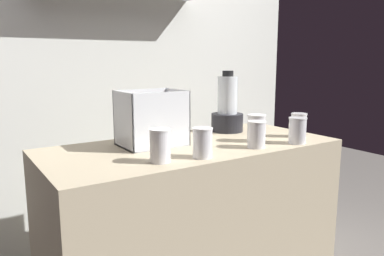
{
  "coord_description": "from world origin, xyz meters",
  "views": [
    {
      "loc": [
        -0.96,
        -1.48,
        1.3
      ],
      "look_at": [
        0.0,
        0.0,
        0.98
      ],
      "focal_mm": 35.44,
      "sensor_mm": 36.0,
      "label": 1
    }
  ],
  "objects_px": {
    "juice_cup_carrot_middle": "(256,136)",
    "juice_cup_mango_rightmost": "(299,127)",
    "carrot_display_bin": "(152,129)",
    "juice_cup_mango_right": "(256,130)",
    "juice_cup_mango_far_right": "(297,132)",
    "juice_cup_beet_left": "(203,144)",
    "blender_pitcher": "(227,110)",
    "juice_cup_orange_far_left": "(160,148)"
  },
  "relations": [
    {
      "from": "juice_cup_orange_far_left",
      "to": "juice_cup_mango_far_right",
      "type": "height_order",
      "value": "juice_cup_orange_far_left"
    },
    {
      "from": "juice_cup_mango_far_right",
      "to": "juice_cup_orange_far_left",
      "type": "bearing_deg",
      "value": 175.27
    },
    {
      "from": "blender_pitcher",
      "to": "juice_cup_carrot_middle",
      "type": "height_order",
      "value": "blender_pitcher"
    },
    {
      "from": "carrot_display_bin",
      "to": "blender_pitcher",
      "type": "bearing_deg",
      "value": 9.45
    },
    {
      "from": "juice_cup_orange_far_left",
      "to": "juice_cup_carrot_middle",
      "type": "relative_size",
      "value": 1.08
    },
    {
      "from": "juice_cup_carrot_middle",
      "to": "juice_cup_mango_rightmost",
      "type": "xyz_separation_m",
      "value": [
        0.36,
        0.07,
        -0.0
      ]
    },
    {
      "from": "carrot_display_bin",
      "to": "juice_cup_mango_rightmost",
      "type": "distance_m",
      "value": 0.77
    },
    {
      "from": "juice_cup_mango_far_right",
      "to": "carrot_display_bin",
      "type": "bearing_deg",
      "value": 149.84
    },
    {
      "from": "carrot_display_bin",
      "to": "blender_pitcher",
      "type": "distance_m",
      "value": 0.52
    },
    {
      "from": "juice_cup_mango_right",
      "to": "juice_cup_carrot_middle",
      "type": "bearing_deg",
      "value": -132.26
    },
    {
      "from": "juice_cup_carrot_middle",
      "to": "juice_cup_orange_far_left",
      "type": "bearing_deg",
      "value": 177.81
    },
    {
      "from": "carrot_display_bin",
      "to": "juice_cup_carrot_middle",
      "type": "height_order",
      "value": "carrot_display_bin"
    },
    {
      "from": "juice_cup_carrot_middle",
      "to": "juice_cup_mango_right",
      "type": "xyz_separation_m",
      "value": [
        0.09,
        0.1,
        0.0
      ]
    },
    {
      "from": "juice_cup_beet_left",
      "to": "juice_cup_mango_rightmost",
      "type": "relative_size",
      "value": 1.01
    },
    {
      "from": "juice_cup_mango_rightmost",
      "to": "juice_cup_carrot_middle",
      "type": "bearing_deg",
      "value": -169.3
    },
    {
      "from": "juice_cup_carrot_middle",
      "to": "juice_cup_mango_rightmost",
      "type": "relative_size",
      "value": 0.99
    },
    {
      "from": "juice_cup_mango_right",
      "to": "juice_cup_mango_rightmost",
      "type": "bearing_deg",
      "value": -7.63
    },
    {
      "from": "juice_cup_beet_left",
      "to": "juice_cup_mango_far_right",
      "type": "xyz_separation_m",
      "value": [
        0.54,
        -0.03,
        0.0
      ]
    },
    {
      "from": "carrot_display_bin",
      "to": "juice_cup_carrot_middle",
      "type": "distance_m",
      "value": 0.49
    },
    {
      "from": "blender_pitcher",
      "to": "juice_cup_mango_rightmost",
      "type": "distance_m",
      "value": 0.4
    },
    {
      "from": "juice_cup_mango_rightmost",
      "to": "juice_cup_orange_far_left",
      "type": "bearing_deg",
      "value": -176.7
    },
    {
      "from": "juice_cup_mango_far_right",
      "to": "juice_cup_mango_right",
      "type": "bearing_deg",
      "value": 132.79
    },
    {
      "from": "carrot_display_bin",
      "to": "juice_cup_mango_right",
      "type": "relative_size",
      "value": 2.18
    },
    {
      "from": "carrot_display_bin",
      "to": "juice_cup_mango_rightmost",
      "type": "xyz_separation_m",
      "value": [
        0.73,
        -0.24,
        -0.03
      ]
    },
    {
      "from": "juice_cup_mango_rightmost",
      "to": "carrot_display_bin",
      "type": "bearing_deg",
      "value": 161.77
    },
    {
      "from": "juice_cup_mango_right",
      "to": "juice_cup_beet_left",
      "type": "bearing_deg",
      "value": -163.78
    },
    {
      "from": "juice_cup_orange_far_left",
      "to": "juice_cup_mango_rightmost",
      "type": "height_order",
      "value": "juice_cup_orange_far_left"
    },
    {
      "from": "juice_cup_carrot_middle",
      "to": "carrot_display_bin",
      "type": "bearing_deg",
      "value": 140.52
    },
    {
      "from": "juice_cup_carrot_middle",
      "to": "juice_cup_beet_left",
      "type": "bearing_deg",
      "value": -177.31
    },
    {
      "from": "carrot_display_bin",
      "to": "juice_cup_orange_far_left",
      "type": "distance_m",
      "value": 0.31
    },
    {
      "from": "carrot_display_bin",
      "to": "juice_cup_mango_far_right",
      "type": "xyz_separation_m",
      "value": [
        0.6,
        -0.35,
        -0.02
      ]
    },
    {
      "from": "juice_cup_carrot_middle",
      "to": "juice_cup_mango_right",
      "type": "height_order",
      "value": "juice_cup_mango_right"
    },
    {
      "from": "juice_cup_beet_left",
      "to": "juice_cup_carrot_middle",
      "type": "bearing_deg",
      "value": 2.69
    },
    {
      "from": "juice_cup_mango_right",
      "to": "juice_cup_mango_far_right",
      "type": "relative_size",
      "value": 1.06
    },
    {
      "from": "juice_cup_orange_far_left",
      "to": "carrot_display_bin",
      "type": "bearing_deg",
      "value": 68.36
    },
    {
      "from": "carrot_display_bin",
      "to": "juice_cup_carrot_middle",
      "type": "relative_size",
      "value": 2.36
    },
    {
      "from": "juice_cup_orange_far_left",
      "to": "juice_cup_beet_left",
      "type": "relative_size",
      "value": 1.06
    },
    {
      "from": "juice_cup_carrot_middle",
      "to": "juice_cup_mango_rightmost",
      "type": "distance_m",
      "value": 0.36
    },
    {
      "from": "juice_cup_orange_far_left",
      "to": "juice_cup_mango_far_right",
      "type": "bearing_deg",
      "value": -4.73
    },
    {
      "from": "blender_pitcher",
      "to": "juice_cup_beet_left",
      "type": "xyz_separation_m",
      "value": [
        -0.45,
        -0.41,
        -0.07
      ]
    },
    {
      "from": "juice_cup_mango_far_right",
      "to": "juice_cup_mango_rightmost",
      "type": "distance_m",
      "value": 0.17
    },
    {
      "from": "juice_cup_orange_far_left",
      "to": "juice_cup_mango_rightmost",
      "type": "bearing_deg",
      "value": 3.3
    }
  ]
}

